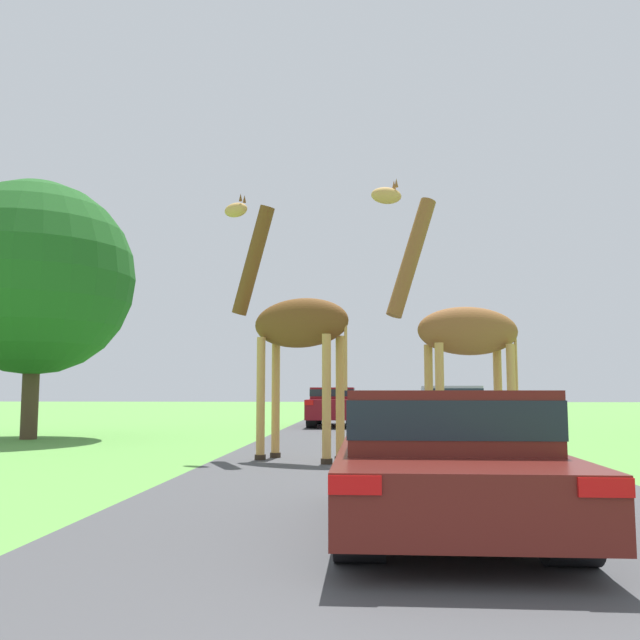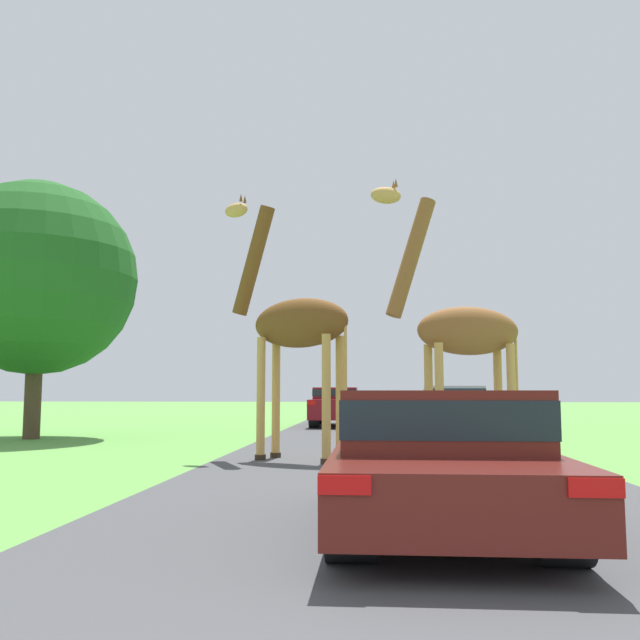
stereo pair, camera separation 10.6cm
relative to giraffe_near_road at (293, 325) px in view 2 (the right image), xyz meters
The scene contains 8 objects.
road 18.59m from the giraffe_near_road, 84.28° to the left, with size 6.63×120.00×0.00m.
giraffe_near_road is the anchor object (origin of this frame).
giraffe_companion 3.16m from the giraffe_near_road, 12.56° to the right, with size 2.77×1.19×5.08m.
car_lead_maroon 6.98m from the giraffe_near_road, 71.38° to the right, with size 1.96×3.97×1.30m.
car_queue_right 16.77m from the giraffe_near_road, 80.21° to the left, with size 1.98×4.13×1.26m.
car_queue_left 10.14m from the giraffe_near_road, 65.80° to the left, with size 1.94×3.98×1.46m.
car_far_ahead 12.63m from the giraffe_near_road, 89.37° to the left, with size 1.75×4.36×1.43m.
tree_centre_back 9.44m from the giraffe_near_road, 146.90° to the left, with size 5.40×5.40×7.13m.
Camera 2 is at (-0.29, -1.19, 1.30)m, focal length 38.00 mm.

